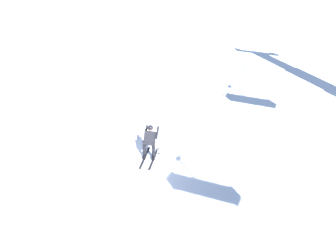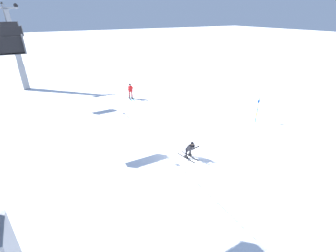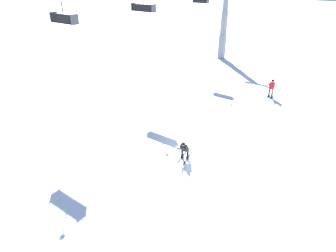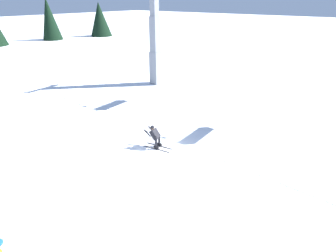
{
  "view_description": "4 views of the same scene",
  "coord_description": "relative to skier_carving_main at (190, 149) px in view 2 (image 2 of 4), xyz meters",
  "views": [
    {
      "loc": [
        10.39,
        6.28,
        8.49
      ],
      "look_at": [
        -1.43,
        1.34,
        1.44
      ],
      "focal_mm": 40.98,
      "sensor_mm": 36.0,
      "label": 1
    },
    {
      "loc": [
        -12.08,
        8.49,
        8.79
      ],
      "look_at": [
        -0.22,
        1.73,
        2.22
      ],
      "focal_mm": 25.25,
      "sensor_mm": 36.0,
      "label": 2
    },
    {
      "loc": [
        -13.91,
        -7.24,
        10.37
      ],
      "look_at": [
        -0.83,
        2.17,
        1.71
      ],
      "focal_mm": 30.54,
      "sensor_mm": 36.0,
      "label": 3
    },
    {
      "loc": [
        6.78,
        -8.44,
        7.52
      ],
      "look_at": [
        -0.92,
        1.38,
        1.14
      ],
      "focal_mm": 26.76,
      "sensor_mm": 36.0,
      "label": 4
    }
  ],
  "objects": [
    {
      "name": "chairlift_seat_second",
      "position": [
        7.17,
        9.03,
        7.03
      ],
      "size": [
        0.61,
        2.3,
        2.18
      ],
      "color": "black"
    },
    {
      "name": "lift_tower_far",
      "position": [
        23.33,
        9.03,
        3.31
      ],
      "size": [
        0.74,
        2.5,
        9.74
      ],
      "color": "gray",
      "rests_on": "ground_plane"
    },
    {
      "name": "chairlift_seat_middle",
      "position": [
        16.94,
        9.03,
        7.05
      ],
      "size": [
        0.61,
        1.79,
        2.19
      ],
      "color": "black"
    },
    {
      "name": "skier_carving_main",
      "position": [
        0.0,
        0.0,
        0.0
      ],
      "size": [
        1.66,
        0.88,
        1.45
      ],
      "color": "black",
      "rests_on": "ground_plane"
    },
    {
      "name": "skier_distant_uphill",
      "position": [
        13.28,
        -1.08,
        0.3
      ],
      "size": [
        1.64,
        0.71,
        1.8
      ],
      "color": "#198CCC",
      "rests_on": "ground_plane"
    },
    {
      "name": "ground_plane",
      "position": [
        1.25,
        -0.63,
        -0.74
      ],
      "size": [
        260.0,
        260.0,
        0.0
      ],
      "primitive_type": "plane",
      "color": "white"
    },
    {
      "name": "trail_marker_pole",
      "position": [
        1.92,
        -8.38,
        0.44
      ],
      "size": [
        0.07,
        0.28,
        2.19
      ],
      "color": "blue",
      "rests_on": "ground_plane"
    }
  ]
}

